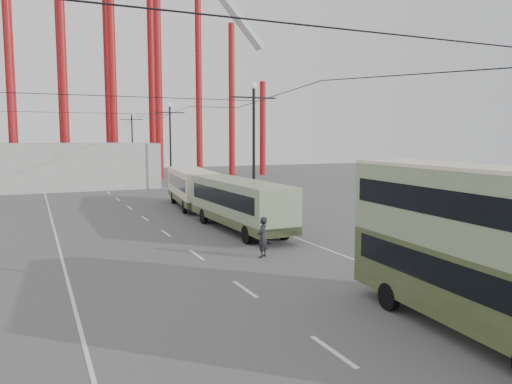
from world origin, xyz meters
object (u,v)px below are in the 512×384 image
single_decker_cream (192,186)px  pedestrian (262,237)px  double_decker_bus (475,241)px  single_decker_green (239,202)px

single_decker_cream → pedestrian: 17.92m
double_decker_bus → single_decker_cream: (0.39, 28.72, -1.00)m
single_decker_green → single_decker_cream: size_ratio=1.08×
double_decker_bus → single_decker_green: (0.01, 17.70, -1.00)m
double_decker_bus → pedestrian: size_ratio=4.76×
single_decker_cream → pedestrian: size_ratio=5.21×
double_decker_bus → single_decker_cream: bearing=93.2°
pedestrian → single_decker_cream: bearing=-139.4°
double_decker_bus → single_decker_green: size_ratio=0.84×
single_decker_green → single_decker_cream: bearing=86.9°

